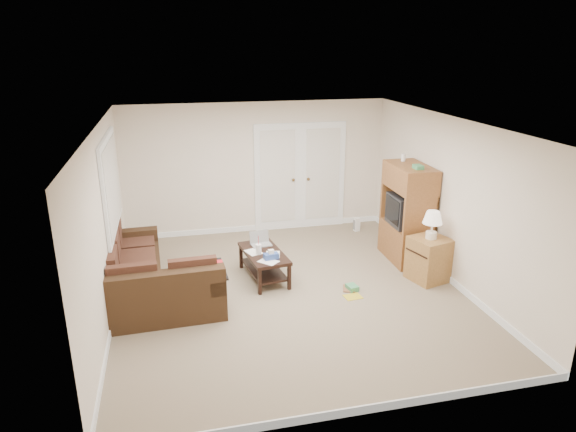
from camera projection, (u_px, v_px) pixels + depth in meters
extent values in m
plane|color=gray|center=(290.00, 292.00, 7.64)|extent=(5.50, 5.50, 0.00)
cube|color=white|center=(290.00, 124.00, 6.84)|extent=(5.00, 5.50, 0.02)
cube|color=#F0E2D0|center=(104.00, 226.00, 6.70)|extent=(0.02, 5.50, 2.50)
cube|color=#F0E2D0|center=(450.00, 201.00, 7.77)|extent=(0.02, 5.50, 2.50)
cube|color=#F0E2D0|center=(257.00, 168.00, 9.77)|extent=(5.00, 0.02, 2.50)
cube|color=#F0E2D0|center=(359.00, 304.00, 4.70)|extent=(5.00, 0.02, 2.50)
cube|color=silver|center=(278.00, 179.00, 9.90)|extent=(0.90, 0.04, 2.13)
cube|color=silver|center=(322.00, 176.00, 10.10)|extent=(0.90, 0.04, 2.13)
cube|color=white|center=(278.00, 177.00, 9.86)|extent=(0.68, 0.02, 1.80)
cube|color=white|center=(323.00, 174.00, 10.06)|extent=(0.68, 0.02, 1.80)
cube|color=silver|center=(111.00, 184.00, 7.53)|extent=(0.04, 1.92, 1.42)
cube|color=white|center=(113.00, 184.00, 7.54)|extent=(0.02, 1.74, 1.24)
cube|color=#3A2616|center=(134.00, 274.00, 7.79)|extent=(0.89, 2.10, 0.38)
cube|color=#3A2616|center=(110.00, 253.00, 7.59)|extent=(0.29, 2.07, 0.39)
cube|color=#3A2616|center=(133.00, 235.00, 8.54)|extent=(0.82, 0.25, 0.20)
cube|color=#4B2A1E|center=(137.00, 259.00, 7.73)|extent=(0.61, 2.00, 0.11)
cube|color=#3A2616|center=(164.00, 302.00, 6.95)|extent=(1.65, 0.87, 0.38)
cube|color=#3A2616|center=(162.00, 286.00, 6.55)|extent=(1.62, 0.28, 0.39)
cube|color=#3A2616|center=(215.00, 277.00, 7.03)|extent=(0.25, 0.82, 0.20)
cube|color=#4B2A1E|center=(162.00, 284.00, 6.94)|extent=(1.55, 0.60, 0.11)
cube|color=black|center=(214.00, 269.00, 6.99)|extent=(0.31, 0.73, 0.03)
cube|color=red|center=(212.00, 263.00, 7.17)|extent=(0.29, 0.12, 0.02)
cube|color=black|center=(264.00, 253.00, 7.96)|extent=(0.68, 1.15, 0.05)
cube|color=black|center=(264.00, 269.00, 8.05)|extent=(0.59, 1.06, 0.03)
cylinder|color=white|center=(259.00, 249.00, 7.85)|extent=(0.09, 0.09, 0.16)
cylinder|color=red|center=(258.00, 240.00, 7.80)|extent=(0.01, 0.01, 0.14)
cube|color=#2D4993|center=(271.00, 256.00, 7.68)|extent=(0.23, 0.15, 0.09)
cube|color=white|center=(266.00, 254.00, 7.86)|extent=(0.43, 0.63, 0.00)
cube|color=brown|center=(405.00, 242.00, 8.73)|extent=(0.58, 1.04, 0.62)
cube|color=brown|center=(410.00, 178.00, 8.37)|extent=(0.58, 1.04, 0.41)
cube|color=black|center=(406.00, 210.00, 8.54)|extent=(0.50, 0.63, 0.51)
cube|color=black|center=(392.00, 210.00, 8.49)|extent=(0.02, 0.53, 0.41)
cube|color=#41905B|center=(418.00, 167.00, 8.05)|extent=(0.13, 0.19, 0.06)
cylinder|color=white|center=(403.00, 158.00, 8.56)|extent=(0.07, 0.07, 0.12)
cube|color=#9E703A|center=(429.00, 259.00, 7.94)|extent=(0.65, 0.65, 0.69)
cylinder|color=white|center=(431.00, 235.00, 7.81)|extent=(0.17, 0.17, 0.11)
cylinder|color=white|center=(432.00, 227.00, 7.77)|extent=(0.03, 0.03, 0.15)
cone|color=beige|center=(433.00, 217.00, 7.72)|extent=(0.30, 0.30, 0.19)
cube|color=white|center=(357.00, 225.00, 10.07)|extent=(0.12, 0.11, 0.27)
cube|color=gold|center=(353.00, 297.00, 7.49)|extent=(0.27, 0.22, 0.01)
cube|color=#41905B|center=(352.00, 288.00, 7.69)|extent=(0.17, 0.21, 0.08)
imported|color=brown|center=(343.00, 288.00, 7.73)|extent=(0.25, 0.29, 0.02)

